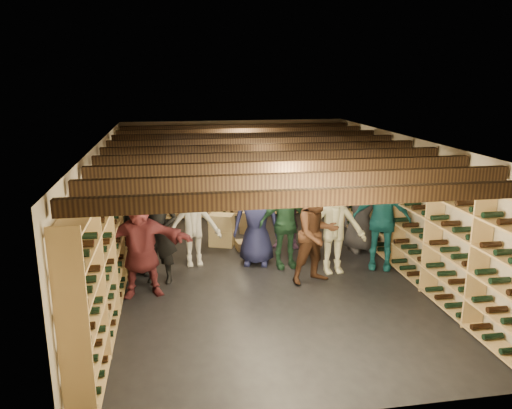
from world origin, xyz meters
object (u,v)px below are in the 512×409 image
object	(u,v)px
person_0	(140,233)
person_3	(335,225)
person_9	(194,225)
person_6	(256,219)
person_10	(285,224)
person_4	(381,221)
person_1	(159,233)
person_5	(141,243)
crate_stack_left	(252,222)
crate_stack_right	(222,230)
person_8	(317,234)
person_11	(286,212)
person_12	(362,208)
crate_loose	(248,245)

from	to	relation	value
person_0	person_3	xyz separation A→B (m)	(3.44, -0.60, 0.14)
person_3	person_9	bearing A→B (deg)	158.83
person_6	person_10	world-z (taller)	person_6
person_6	person_3	bearing A→B (deg)	-13.37
person_4	person_10	bearing A→B (deg)	-167.93
person_1	person_5	bearing A→B (deg)	-106.37
crate_stack_left	person_0	world-z (taller)	person_0
crate_stack_right	person_1	distance (m)	2.19
person_9	person_10	xyz separation A→B (m)	(1.66, -0.34, 0.03)
person_6	person_0	bearing A→B (deg)	-162.05
person_6	person_8	world-z (taller)	person_6
crate_stack_right	person_0	distance (m)	2.06
person_9	person_11	world-z (taller)	person_9
crate_stack_right	person_12	distance (m)	2.92
crate_stack_right	person_6	size ratio (longest dim) A/B	0.39
person_6	person_8	bearing A→B (deg)	-35.11
crate_stack_right	person_4	size ratio (longest dim) A/B	0.38
person_3	person_10	size ratio (longest dim) A/B	1.09
crate_stack_left	person_1	bearing A→B (deg)	-129.34
crate_loose	person_1	distance (m)	2.40
person_0	person_11	world-z (taller)	person_11
crate_stack_right	person_12	bearing A→B (deg)	-15.52
crate_stack_left	person_3	xyz separation A→B (m)	(1.08, -2.57, 0.65)
person_0	person_8	bearing A→B (deg)	-2.03
person_5	person_1	bearing A→B (deg)	57.22
crate_loose	person_10	size ratio (longest dim) A/B	0.30
crate_stack_right	person_6	xyz separation A→B (m)	(0.54, -1.12, 0.53)
person_10	person_12	distance (m)	1.84
crate_stack_right	person_4	bearing A→B (deg)	-31.74
person_4	person_9	distance (m)	3.46
crate_stack_left	person_1	xyz separation A→B (m)	(-2.01, -2.45, 0.63)
crate_stack_right	person_3	distance (m)	2.66
person_4	person_10	world-z (taller)	person_4
person_12	person_0	bearing A→B (deg)	179.01
person_0	person_10	xyz separation A→B (m)	(2.63, -0.14, 0.07)
crate_loose	person_0	size ratio (longest dim) A/B	0.33
person_3	person_10	world-z (taller)	person_3
person_4	person_12	world-z (taller)	person_4
crate_stack_right	person_9	xyz separation A→B (m)	(-0.62, -1.03, 0.46)
person_6	person_11	size ratio (longest dim) A/B	1.15
person_6	person_1	bearing A→B (deg)	-146.67
person_4	person_10	size ratio (longest dim) A/B	1.09
person_8	person_0	bearing A→B (deg)	145.90
person_0	person_1	distance (m)	0.61
person_5	person_6	bearing A→B (deg)	24.29
person_3	person_5	distance (m)	3.39
person_4	person_10	xyz separation A→B (m)	(-1.73, 0.34, -0.08)
person_5	crate_stack_right	bearing A→B (deg)	52.14
crate_stack_right	person_9	bearing A→B (deg)	-121.13
person_3	person_12	bearing A→B (deg)	45.71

